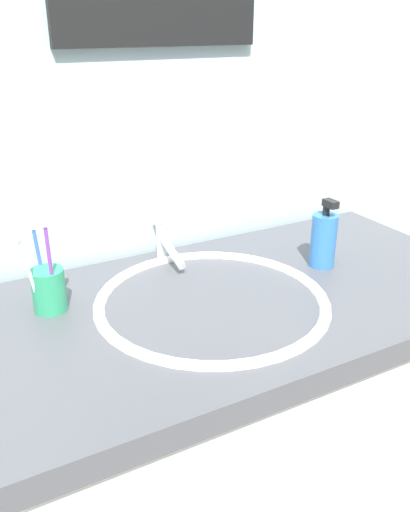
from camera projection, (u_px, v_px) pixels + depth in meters
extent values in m
cube|color=silver|center=(156.00, 111.00, 1.24)|extent=(2.41, 0.04, 2.40)
cube|color=silver|center=(224.00, 466.00, 1.29)|extent=(1.16, 0.55, 0.82)
cube|color=#4C4C51|center=(227.00, 308.00, 1.12)|extent=(1.21, 0.58, 0.05)
ellipsoid|color=white|center=(212.00, 325.00, 1.11)|extent=(0.42, 0.42, 0.11)
torus|color=white|center=(212.00, 302.00, 1.09)|extent=(0.48, 0.48, 0.02)
cylinder|color=#595B60|center=(212.00, 345.00, 1.14)|extent=(0.03, 0.03, 0.01)
cylinder|color=silver|center=(161.00, 242.00, 1.27)|extent=(0.02, 0.02, 0.09)
cylinder|color=silver|center=(171.00, 251.00, 1.23)|extent=(0.02, 0.12, 0.05)
cylinder|color=silver|center=(158.00, 220.00, 1.27)|extent=(0.01, 0.05, 0.01)
cylinder|color=#2D9966|center=(49.00, 290.00, 1.05)|extent=(0.06, 0.06, 0.09)
cylinder|color=purple|center=(51.00, 267.00, 1.00)|extent=(0.01, 0.02, 0.19)
cube|color=white|center=(44.00, 220.00, 0.96)|extent=(0.01, 0.02, 0.02)
cylinder|color=white|center=(30.00, 274.00, 1.00)|extent=(0.04, 0.04, 0.17)
cube|color=white|center=(17.00, 234.00, 0.95)|extent=(0.02, 0.02, 0.03)
cylinder|color=blue|center=(41.00, 265.00, 1.05)|extent=(0.01, 0.05, 0.16)
cube|color=white|center=(32.00, 223.00, 1.03)|extent=(0.01, 0.02, 0.03)
cylinder|color=#3372BF|center=(323.00, 241.00, 1.23)|extent=(0.06, 0.06, 0.12)
cylinder|color=black|center=(326.00, 211.00, 1.20)|extent=(0.02, 0.02, 0.02)
cube|color=black|center=(331.00, 204.00, 1.18)|extent=(0.02, 0.04, 0.02)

